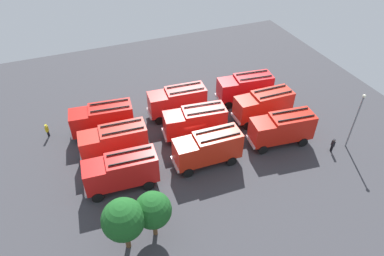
# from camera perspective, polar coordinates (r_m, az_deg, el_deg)

# --- Properties ---
(ground_plane) EXTENTS (55.49, 55.49, 0.00)m
(ground_plane) POSITION_cam_1_polar(r_m,az_deg,el_deg) (39.91, -0.00, -1.56)
(ground_plane) COLOR #38383D
(fire_truck_0) EXTENTS (7.44, 3.45, 3.88)m
(fire_truck_0) POSITION_cam_1_polar(r_m,az_deg,el_deg) (45.27, 8.86, 6.78)
(fire_truck_0) COLOR red
(fire_truck_0) RESTS_ON ground
(fire_truck_1) EXTENTS (7.35, 3.15, 3.88)m
(fire_truck_1) POSITION_cam_1_polar(r_m,az_deg,el_deg) (42.19, -2.44, 4.62)
(fire_truck_1) COLOR red
(fire_truck_1) RESTS_ON ground
(fire_truck_2) EXTENTS (7.41, 3.36, 3.88)m
(fire_truck_2) POSITION_cam_1_polar(r_m,az_deg,el_deg) (40.51, -14.75, 1.54)
(fire_truck_2) COLOR red
(fire_truck_2) RESTS_ON ground
(fire_truck_3) EXTENTS (7.25, 2.86, 3.88)m
(fire_truck_3) POSITION_cam_1_polar(r_m,az_deg,el_deg) (42.34, 11.87, 3.86)
(fire_truck_3) COLOR red
(fire_truck_3) RESTS_ON ground
(fire_truck_4) EXTENTS (7.44, 3.44, 3.88)m
(fire_truck_4) POSITION_cam_1_polar(r_m,az_deg,el_deg) (38.78, 0.53, 1.14)
(fire_truck_4) COLOR red
(fire_truck_4) RESTS_ON ground
(fire_truck_5) EXTENTS (7.33, 3.09, 3.88)m
(fire_truck_5) POSITION_cam_1_polar(r_m,az_deg,el_deg) (37.08, -12.89, -2.12)
(fire_truck_5) COLOR red
(fire_truck_5) RESTS_ON ground
(fire_truck_6) EXTENTS (7.43, 3.42, 3.88)m
(fire_truck_6) POSITION_cam_1_polar(r_m,az_deg,el_deg) (39.14, 14.82, 0.02)
(fire_truck_6) COLOR red
(fire_truck_6) RESTS_ON ground
(fire_truck_7) EXTENTS (7.26, 2.91, 3.88)m
(fire_truck_7) POSITION_cam_1_polar(r_m,az_deg,el_deg) (35.39, 2.68, -3.30)
(fire_truck_7) COLOR red
(fire_truck_7) RESTS_ON ground
(fire_truck_8) EXTENTS (7.35, 3.14, 3.88)m
(fire_truck_8) POSITION_cam_1_polar(r_m,az_deg,el_deg) (33.69, -11.70, -6.99)
(fire_truck_8) COLOR red
(fire_truck_8) RESTS_ON ground
(firefighter_0) EXTENTS (0.48, 0.38, 1.73)m
(firefighter_0) POSITION_cam_1_polar(r_m,az_deg,el_deg) (43.56, -15.26, 2.43)
(firefighter_0) COLOR black
(firefighter_0) RESTS_ON ground
(firefighter_1) EXTENTS (0.48, 0.42, 1.67)m
(firefighter_1) POSITION_cam_1_polar(r_m,az_deg,el_deg) (44.24, -17.61, 2.48)
(firefighter_1) COLOR black
(firefighter_1) RESTS_ON ground
(firefighter_2) EXTENTS (0.38, 0.48, 1.69)m
(firefighter_2) POSITION_cam_1_polar(r_m,az_deg,el_deg) (42.86, -23.07, -0.32)
(firefighter_2) COLOR black
(firefighter_2) RESTS_ON ground
(firefighter_3) EXTENTS (0.36, 0.48, 1.71)m
(firefighter_3) POSITION_cam_1_polar(r_m,az_deg,el_deg) (40.57, 22.49, -2.60)
(firefighter_3) COLOR black
(firefighter_3) RESTS_ON ground
(tree_0) EXTENTS (3.13, 3.13, 4.86)m
(tree_0) POSITION_cam_1_polar(r_m,az_deg,el_deg) (28.73, -6.55, -13.49)
(tree_0) COLOR brown
(tree_0) RESTS_ON ground
(tree_1) EXTENTS (3.49, 3.49, 5.41)m
(tree_1) POSITION_cam_1_polar(r_m,az_deg,el_deg) (28.05, -11.41, -14.82)
(tree_1) COLOR brown
(tree_1) RESTS_ON ground
(traffic_cone_0) EXTENTS (0.47, 0.47, 0.67)m
(traffic_cone_0) POSITION_cam_1_polar(r_m,az_deg,el_deg) (49.35, 8.64, 7.24)
(traffic_cone_0) COLOR #F2600C
(traffic_cone_0) RESTS_ON ground
(traffic_cone_1) EXTENTS (0.44, 0.44, 0.63)m
(traffic_cone_1) POSITION_cam_1_polar(r_m,az_deg,el_deg) (44.42, -6.34, 3.47)
(traffic_cone_1) COLOR #F2600C
(traffic_cone_1) RESTS_ON ground
(lamppost) EXTENTS (0.36, 0.36, 6.95)m
(lamppost) POSITION_cam_1_polar(r_m,az_deg,el_deg) (40.20, 25.76, 1.60)
(lamppost) COLOR slate
(lamppost) RESTS_ON ground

